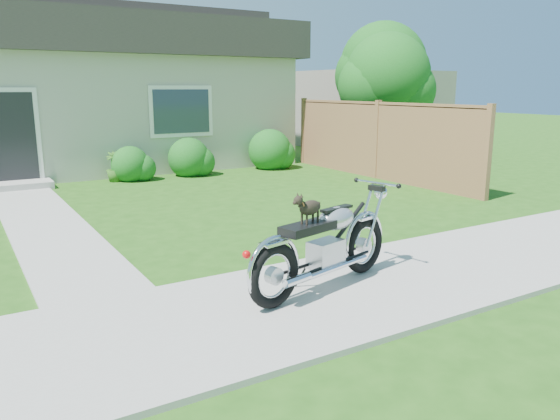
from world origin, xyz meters
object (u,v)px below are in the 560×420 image
object	(u,v)px
house	(56,89)
tree_near	(392,80)
potted_plant_right	(115,167)
tree_far	(387,70)
motorcycle_with_dog	(326,244)
fence	(377,140)

from	to	relation	value
house	tree_near	world-z (taller)	house
house	potted_plant_right	size ratio (longest dim) A/B	17.64
tree_far	potted_plant_right	bearing A→B (deg)	-175.35
tree_far	motorcycle_with_dog	xyz separation A→B (m)	(-9.02, -9.18, -2.21)
motorcycle_with_dog	fence	bearing A→B (deg)	30.86
tree_far	motorcycle_with_dog	distance (m)	13.06
potted_plant_right	motorcycle_with_dog	size ratio (longest dim) A/B	0.33
house	fence	size ratio (longest dim) A/B	1.90
house	fence	xyz separation A→B (m)	(6.30, -6.24, -1.22)
motorcycle_with_dog	house	bearing A→B (deg)	79.03
tree_far	potted_plant_right	xyz separation A→B (m)	(-9.10, -0.74, -2.39)
potted_plant_right	motorcycle_with_dog	xyz separation A→B (m)	(0.08, -8.44, 0.18)
potted_plant_right	motorcycle_with_dog	bearing A→B (deg)	-89.45
house	tree_far	distance (m)	10.11
house	potted_plant_right	bearing A→B (deg)	-79.87
tree_far	fence	bearing A→B (deg)	-133.98
potted_plant_right	tree_far	bearing A→B (deg)	4.65
fence	potted_plant_right	size ratio (longest dim) A/B	9.27
house	motorcycle_with_dog	distance (m)	12.02
tree_far	motorcycle_with_dog	bearing A→B (deg)	-134.50
house	potted_plant_right	world-z (taller)	house
tree_far	house	bearing A→B (deg)	164.45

